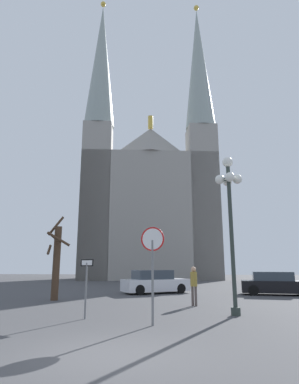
# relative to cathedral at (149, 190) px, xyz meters

# --- Properties ---
(ground_plane) EXTENTS (120.00, 120.00, 0.00)m
(ground_plane) POSITION_rel_cathedral_xyz_m (2.50, -37.35, -12.26)
(ground_plane) COLOR #424244
(cathedral) EXTENTS (19.45, 12.59, 41.24)m
(cathedral) POSITION_rel_cathedral_xyz_m (0.00, 0.00, 0.00)
(cathedral) COLOR gray
(cathedral) RESTS_ON ground
(stop_sign) EXTENTS (0.79, 0.19, 3.11)m
(stop_sign) POSITION_rel_cathedral_xyz_m (3.25, -33.71, -10.06)
(stop_sign) COLOR slate
(stop_sign) RESTS_ON ground
(one_way_arrow_sign) EXTENTS (0.54, 0.27, 2.08)m
(one_way_arrow_sign) POSITION_rel_cathedral_xyz_m (0.74, -32.65, -10.94)
(one_way_arrow_sign) COLOR slate
(one_way_arrow_sign) RESTS_ON ground
(street_lamp) EXTENTS (1.11, 1.11, 6.29)m
(street_lamp) POSITION_rel_cathedral_xyz_m (6.21, -31.34, -7.93)
(street_lamp) COLOR #2D3833
(street_lamp) RESTS_ON ground
(bare_tree) EXTENTS (1.51, 1.53, 4.66)m
(bare_tree) POSITION_rel_cathedral_xyz_m (-2.71, -26.70, -10.08)
(bare_tree) COLOR #473323
(bare_tree) RESTS_ON ground
(parked_car_near_black) EXTENTS (4.58, 2.42, 1.44)m
(parked_car_near_black) POSITION_rel_cathedral_xyz_m (10.23, -22.26, -11.58)
(parked_car_near_black) COLOR black
(parked_car_near_black) RESTS_ON ground
(parked_car_far_white) EXTENTS (4.74, 3.77, 1.53)m
(parked_car_far_white) POSITION_rel_cathedral_xyz_m (2.39, -21.75, -11.54)
(parked_car_far_white) COLOR silver
(parked_car_far_white) RESTS_ON ground
(pedestrian_walking) EXTENTS (0.32, 0.32, 1.79)m
(pedestrian_walking) POSITION_rel_cathedral_xyz_m (4.77, -28.53, -11.16)
(pedestrian_walking) COLOR #594C47
(pedestrian_walking) RESTS_ON ground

